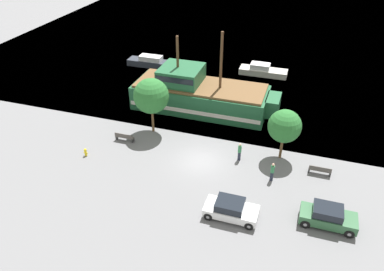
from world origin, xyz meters
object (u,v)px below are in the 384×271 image
Objects in this scene: parked_car_curb_mid at (231,209)px; fire_hydrant at (86,152)px; pirate_ship at (199,94)px; pedestrian_walking_far at (272,172)px; parked_car_curb_front at (328,216)px; pedestrian_walking_near at (240,152)px; moored_boat_dockside at (263,71)px; bench_promenade_west at (320,170)px; moored_boat_outer at (154,63)px; bench_promenade_east at (124,137)px.

parked_car_curb_mid is 14.83m from fire_hydrant.
pedestrian_walking_far is (9.52, -10.27, -0.84)m from pirate_ship.
parked_car_curb_front is 2.25× the size of pedestrian_walking_near.
bench_promenade_west is (8.06, -19.74, -0.11)m from moored_boat_dockside.
parked_car_curb_mid is 5.68m from pedestrian_walking_far.
moored_boat_dockside is at bearing 65.41° from pirate_ship.
moored_boat_outer is at bearing 123.70° from parked_car_curb_mid.
moored_boat_outer is at bearing 104.07° from bench_promenade_east.
bench_promenade_east is 1.01× the size of bench_promenade_west.
moored_boat_dockside reaches higher than bench_promenade_east.
fire_hydrant is 16.83m from pedestrian_walking_far.
moored_boat_dockside reaches higher than fire_hydrant.
moored_boat_outer is 29.00m from bench_promenade_west.
pirate_ship is 20.88× the size of fire_hydrant.
moored_boat_outer reaches higher than fire_hydrant.
parked_car_curb_front reaches higher than bench_promenade_west.
pedestrian_walking_far is at bearing 139.82° from parked_car_curb_front.
parked_car_curb_mid is at bearing -168.70° from parked_car_curb_front.
parked_car_curb_front reaches higher than parked_car_curb_mid.
parked_car_curb_front reaches higher than moored_boat_dockside.
bench_promenade_west is at bearing 10.51° from fire_hydrant.
parked_car_curb_front is at bearing -37.02° from pedestrian_walking_near.
moored_boat_dockside is 14.94m from moored_boat_outer.
bench_promenade_west is (6.14, 7.26, -0.27)m from parked_car_curb_mid.
pirate_ship is 12.77m from moored_boat_dockside.
pirate_ship reaches higher than pedestrian_walking_near.
moored_boat_outer is at bearing -172.62° from moored_boat_dockside.
fire_hydrant is at bearing -169.49° from bench_promenade_west.
pedestrian_walking_far is (2.31, 5.18, 0.17)m from parked_car_curb_mid.
parked_car_curb_mid is 9.51m from bench_promenade_west.
moored_boat_outer reaches higher than bench_promenade_east.
moored_boat_dockside is 3.58× the size of pedestrian_walking_far.
moored_boat_dockside is 27.09m from parked_car_curb_front.
parked_car_curb_front is 6.97m from parked_car_curb_mid.
bench_promenade_west is at bearing 49.78° from parked_car_curb_mid.
pedestrian_walking_far reaches higher than fire_hydrant.
fire_hydrant is (-12.50, -23.56, -0.15)m from moored_boat_dockside.
moored_boat_dockside is at bearing 108.83° from parked_car_curb_front.
pedestrian_walking_near is at bearing -48.48° from moored_boat_outer.
bench_promenade_west is at bearing -31.52° from pirate_ship.
fire_hydrant is at bearing -121.01° from pirate_ship.
parked_car_curb_mid reaches higher than fire_hydrant.
moored_boat_dockside is at bearing 7.38° from moored_boat_outer.
pedestrian_walking_near reaches higher than fire_hydrant.
pedestrian_walking_far reaches higher than bench_promenade_east.
pedestrian_walking_near is (-7.70, 5.81, 0.12)m from parked_car_curb_front.
moored_boat_outer is at bearing 133.73° from pedestrian_walking_far.
bench_promenade_east is 18.29m from bench_promenade_west.
bench_promenade_east is at bearing -119.68° from pirate_ship.
pedestrian_walking_near is (6.34, -8.27, -0.83)m from pirate_ship.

